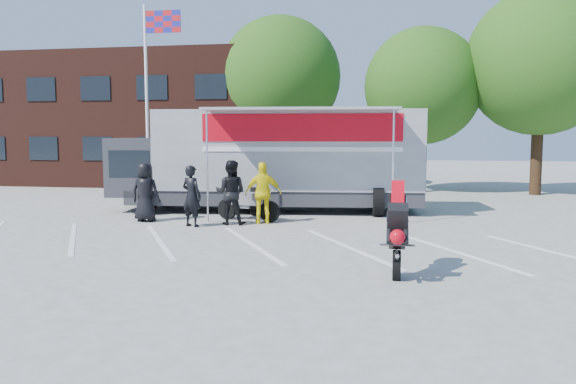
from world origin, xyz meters
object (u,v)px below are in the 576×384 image
(tree_mid, at_px, (423,86))
(tree_right, at_px, (541,62))
(spectator_hivis, at_px, (263,193))
(tree_left, at_px, (280,78))
(spectator_leather_b, at_px, (192,196))
(stunt_bike_rider, at_px, (396,271))
(flagpole, at_px, (152,78))
(spectator_leather_c, at_px, (231,192))
(transporter_truck, at_px, (275,211))
(parked_motorcycle, at_px, (248,221))
(spectator_leather_a, at_px, (145,192))

(tree_mid, height_order, tree_right, tree_right)
(spectator_hivis, bearing_deg, tree_left, -98.50)
(spectator_leather_b, bearing_deg, stunt_bike_rider, 163.36)
(spectator_leather_b, bearing_deg, flagpole, -37.87)
(spectator_leather_c, bearing_deg, tree_mid, -122.06)
(tree_left, height_order, spectator_leather_b, tree_left)
(stunt_bike_rider, distance_m, spectator_leather_b, 7.40)
(flagpole, relative_size, transporter_truck, 0.72)
(parked_motorcycle, xyz_separation_m, spectator_leather_a, (-3.09, -0.72, 0.92))
(flagpole, bearing_deg, tree_left, 54.72)
(tree_mid, xyz_separation_m, parked_motorcycle, (-5.82, -10.30, -4.94))
(spectator_leather_a, bearing_deg, spectator_hivis, -174.08)
(spectator_leather_b, bearing_deg, spectator_leather_c, -128.77)
(transporter_truck, relative_size, parked_motorcycle, 5.02)
(stunt_bike_rider, height_order, spectator_leather_a, spectator_leather_a)
(spectator_leather_c, bearing_deg, flagpole, -53.31)
(parked_motorcycle, height_order, spectator_leather_b, spectator_leather_b)
(tree_left, distance_m, stunt_bike_rider, 18.93)
(spectator_leather_c, relative_size, spectator_hivis, 1.03)
(spectator_leather_b, bearing_deg, spectator_hivis, -134.02)
(spectator_hivis, bearing_deg, transporter_truck, -102.54)
(tree_mid, distance_m, spectator_leather_c, 13.31)
(spectator_leather_a, height_order, spectator_leather_b, spectator_leather_a)
(tree_right, bearing_deg, parked_motorcycle, -137.83)
(tree_left, xyz_separation_m, tree_right, (12.00, -1.50, 0.31))
(tree_mid, height_order, spectator_hivis, tree_mid)
(tree_right, xyz_separation_m, spectator_hivis, (-10.22, -10.30, -4.94))
(transporter_truck, relative_size, spectator_leather_c, 5.74)
(spectator_leather_c, bearing_deg, stunt_bike_rider, 130.53)
(transporter_truck, bearing_deg, parked_motorcycle, -104.95)
(tree_left, relative_size, transporter_truck, 0.78)
(spectator_hivis, bearing_deg, parked_motorcycle, -56.86)
(parked_motorcycle, relative_size, spectator_leather_c, 1.14)
(tree_mid, height_order, stunt_bike_rider, tree_mid)
(spectator_leather_a, xyz_separation_m, spectator_leather_c, (2.76, -0.09, 0.04))
(parked_motorcycle, bearing_deg, flagpole, 61.10)
(parked_motorcycle, bearing_deg, tree_mid, -14.03)
(tree_right, relative_size, stunt_bike_rider, 4.59)
(flagpole, distance_m, tree_right, 16.88)
(tree_left, bearing_deg, flagpole, -125.28)
(flagpole, bearing_deg, spectator_hivis, -43.92)
(spectator_leather_a, bearing_deg, tree_right, -140.49)
(parked_motorcycle, xyz_separation_m, spectator_leather_b, (-1.34, -1.41, 0.90))
(parked_motorcycle, bearing_deg, spectator_leather_a, 118.62)
(tree_mid, relative_size, parked_motorcycle, 3.48)
(spectator_leather_b, bearing_deg, parked_motorcycle, -112.82)
(transporter_truck, distance_m, spectator_leather_a, 4.72)
(transporter_truck, height_order, parked_motorcycle, transporter_truck)
(tree_mid, height_order, transporter_truck, tree_mid)
(tree_right, height_order, parked_motorcycle, tree_right)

